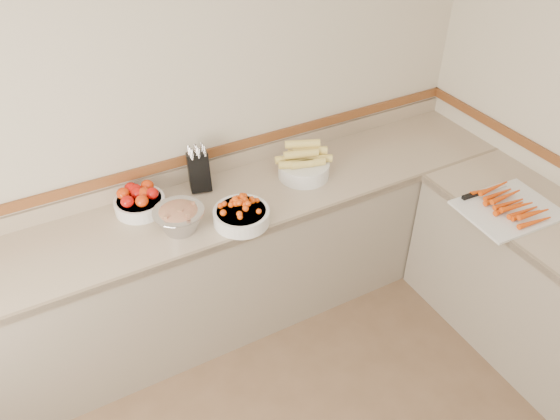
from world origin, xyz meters
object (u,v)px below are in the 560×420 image
knife_block (199,171)px  corn_bowl (304,165)px  tomato_bowl (139,200)px  rhubarb_bowl (179,218)px  cutting_board (508,207)px  cherry_tomato_bowl (241,214)px

knife_block → corn_bowl: 0.63m
tomato_bowl → corn_bowl: 1.00m
rhubarb_bowl → cutting_board: (1.69, -0.72, -0.06)m
cherry_tomato_bowl → cutting_board: (1.37, -0.62, -0.03)m
tomato_bowl → rhubarb_bowl: bearing=-63.7°
knife_block → cherry_tomato_bowl: knife_block is taller
knife_block → cutting_board: knife_block is taller
knife_block → tomato_bowl: 0.38m
corn_bowl → cherry_tomato_bowl: bearing=-156.4°
tomato_bowl → rhubarb_bowl: rhubarb_bowl is taller
knife_block → cherry_tomato_bowl: size_ratio=0.95×
knife_block → cutting_board: 1.78m
cutting_board → rhubarb_bowl: bearing=156.8°
corn_bowl → knife_block: bearing=163.4°
corn_bowl → rhubarb_bowl: 0.86m
knife_block → corn_bowl: size_ratio=0.86×
rhubarb_bowl → cutting_board: rhubarb_bowl is taller
cherry_tomato_bowl → rhubarb_bowl: (-0.32, 0.10, 0.03)m
knife_block → cutting_board: size_ratio=0.54×
tomato_bowl → cutting_board: (1.82, -1.00, -0.04)m
rhubarb_bowl → tomato_bowl: bearing=116.3°
cherry_tomato_bowl → cutting_board: cherry_tomato_bowl is taller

